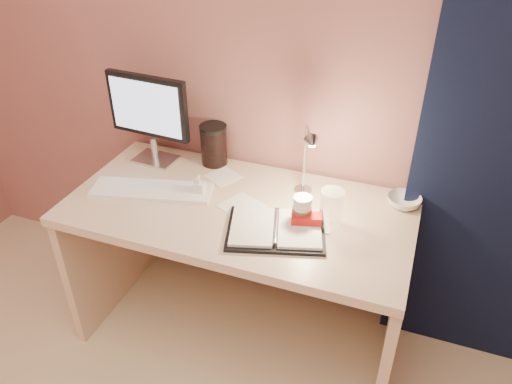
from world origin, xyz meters
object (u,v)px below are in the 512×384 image
(desk, at_px, (246,239))
(planner, at_px, (278,228))
(monitor, at_px, (150,111))
(keyboard, at_px, (152,191))
(dark_jar, at_px, (214,147))
(clear_cup, at_px, (331,209))
(desk_lamp, at_px, (292,156))
(bowl, at_px, (404,201))
(lotion_bottle, at_px, (200,186))
(coffee_cup, at_px, (302,211))

(desk, bearing_deg, planner, -40.58)
(desk, distance_m, monitor, 0.71)
(keyboard, bearing_deg, planner, -20.38)
(keyboard, relative_size, dark_jar, 2.98)
(dark_jar, bearing_deg, planner, -41.58)
(clear_cup, relative_size, desk_lamp, 0.47)
(monitor, bearing_deg, planner, -19.76)
(keyboard, height_order, planner, planner)
(monitor, xyz_separation_m, bowl, (1.13, 0.02, -0.23))
(planner, xyz_separation_m, desk_lamp, (-0.02, 0.22, 0.19))
(monitor, bearing_deg, keyboard, -59.06)
(monitor, bearing_deg, desk, -11.23)
(monitor, distance_m, clear_cup, 0.92)
(clear_cup, bearing_deg, bowl, 43.31)
(desk, relative_size, monitor, 3.36)
(lotion_bottle, height_order, dark_jar, dark_jar)
(coffee_cup, xyz_separation_m, desk_lamp, (-0.09, 0.14, 0.15))
(clear_cup, relative_size, dark_jar, 0.92)
(bowl, bearing_deg, monitor, -178.82)
(coffee_cup, bearing_deg, planner, -131.10)
(keyboard, bearing_deg, clear_cup, -11.21)
(monitor, bearing_deg, clear_cup, -9.39)
(keyboard, bearing_deg, coffee_cup, -12.91)
(monitor, xyz_separation_m, coffee_cup, (0.78, -0.24, -0.19))
(monitor, xyz_separation_m, lotion_bottle, (0.33, -0.20, -0.20))
(monitor, bearing_deg, coffee_cup, -12.80)
(keyboard, xyz_separation_m, lotion_bottle, (0.20, 0.05, 0.04))
(desk, relative_size, coffee_cup, 11.58)
(monitor, relative_size, planner, 0.98)
(planner, height_order, coffee_cup, coffee_cup)
(desk, height_order, lotion_bottle, lotion_bottle)
(keyboard, xyz_separation_m, bowl, (1.01, 0.27, 0.01))
(clear_cup, relative_size, lotion_bottle, 1.60)
(desk, height_order, bowl, bowl)
(coffee_cup, relative_size, bowl, 0.88)
(keyboard, bearing_deg, bowl, 1.14)
(coffee_cup, bearing_deg, monitor, 163.13)
(desk, distance_m, lotion_bottle, 0.33)
(planner, xyz_separation_m, lotion_bottle, (-0.38, 0.12, 0.03))
(bowl, bearing_deg, lotion_bottle, -164.82)
(dark_jar, bearing_deg, coffee_cup, -31.66)
(clear_cup, height_order, lotion_bottle, clear_cup)
(monitor, height_order, lotion_bottle, monitor)
(clear_cup, bearing_deg, keyboard, -177.35)
(dark_jar, bearing_deg, desk_lamp, -22.36)
(clear_cup, bearing_deg, desk, 169.04)
(planner, xyz_separation_m, clear_cup, (0.17, 0.10, 0.06))
(desk_lamp, bearing_deg, clear_cup, -54.87)
(coffee_cup, height_order, dark_jar, dark_jar)
(planner, bearing_deg, bowl, 22.09)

